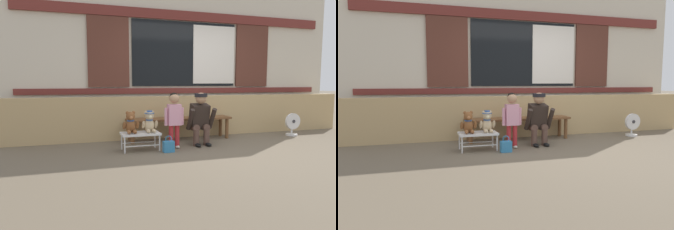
# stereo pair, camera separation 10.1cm
# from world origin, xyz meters

# --- Properties ---
(ground_plane) EXTENTS (60.00, 60.00, 0.00)m
(ground_plane) POSITION_xyz_m (0.00, 0.00, 0.00)
(ground_plane) COLOR brown
(brick_low_wall) EXTENTS (7.41, 0.25, 0.85)m
(brick_low_wall) POSITION_xyz_m (0.00, 1.43, 0.42)
(brick_low_wall) COLOR tan
(brick_low_wall) RESTS_ON ground
(shop_facade) EXTENTS (7.56, 0.26, 3.58)m
(shop_facade) POSITION_xyz_m (0.00, 1.94, 1.79)
(shop_facade) COLOR beige
(shop_facade) RESTS_ON ground
(wooden_bench_long) EXTENTS (2.10, 0.40, 0.44)m
(wooden_bench_long) POSITION_xyz_m (-0.41, 1.06, 0.37)
(wooden_bench_long) COLOR brown
(wooden_bench_long) RESTS_ON ground
(small_display_bench) EXTENTS (0.64, 0.36, 0.30)m
(small_display_bench) POSITION_xyz_m (-1.35, 0.37, 0.27)
(small_display_bench) COLOR silver
(small_display_bench) RESTS_ON ground
(teddy_bear_plain) EXTENTS (0.28, 0.26, 0.36)m
(teddy_bear_plain) POSITION_xyz_m (-1.51, 0.37, 0.46)
(teddy_bear_plain) COLOR brown
(teddy_bear_plain) RESTS_ON small_display_bench
(teddy_bear_with_hat) EXTENTS (0.28, 0.27, 0.36)m
(teddy_bear_with_hat) POSITION_xyz_m (-1.19, 0.37, 0.47)
(teddy_bear_with_hat) COLOR #CCB289
(teddy_bear_with_hat) RESTS_ON small_display_bench
(child_standing) EXTENTS (0.35, 0.18, 0.96)m
(child_standing) POSITION_xyz_m (-0.76, 0.36, 0.59)
(child_standing) COLOR #B7282D
(child_standing) RESTS_ON ground
(adult_crouching) EXTENTS (0.50, 0.49, 0.95)m
(adult_crouching) POSITION_xyz_m (-0.22, 0.49, 0.48)
(adult_crouching) COLOR brown
(adult_crouching) RESTS_ON ground
(handbag_on_ground) EXTENTS (0.18, 0.11, 0.27)m
(handbag_on_ground) POSITION_xyz_m (-0.94, 0.11, 0.10)
(handbag_on_ground) COLOR teal
(handbag_on_ground) RESTS_ON ground
(floor_fan) EXTENTS (0.34, 0.24, 0.48)m
(floor_fan) POSITION_xyz_m (2.03, 0.76, 0.24)
(floor_fan) COLOR silver
(floor_fan) RESTS_ON ground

